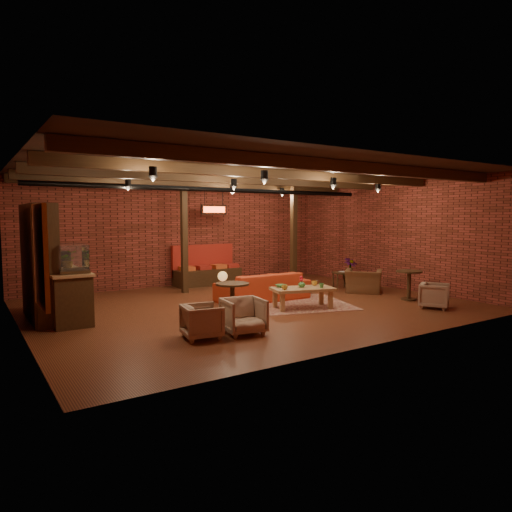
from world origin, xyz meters
TOP-DOWN VIEW (x-y plane):
  - floor at (0.00, 0.00)m, footprint 10.00×10.00m
  - ceiling at (0.00, 0.00)m, footprint 10.00×8.00m
  - wall_back at (0.00, 4.00)m, footprint 10.00×0.02m
  - wall_front at (0.00, -4.00)m, footprint 10.00×0.02m
  - wall_left at (-5.00, 0.00)m, footprint 0.02×8.00m
  - wall_right at (5.00, 0.00)m, footprint 0.02×8.00m
  - ceiling_beams at (0.00, 0.00)m, footprint 9.80×6.40m
  - ceiling_pipe at (0.00, 1.60)m, footprint 9.60×0.12m
  - post_left at (-0.60, 2.60)m, footprint 0.16×0.16m
  - post_right at (2.80, 2.00)m, footprint 0.16×0.16m
  - service_counter at (-4.10, 1.00)m, footprint 0.80×2.50m
  - plant_counter at (-4.00, 1.20)m, footprint 0.35×0.39m
  - shelving_hutch at (-4.50, 1.10)m, footprint 0.52×2.00m
  - chalkboard_menu at (-4.93, -2.30)m, footprint 0.08×0.96m
  - banquette at (0.60, 3.55)m, footprint 2.10×0.70m
  - service_sign at (0.60, 3.10)m, footprint 0.86×0.06m
  - ceiling_spotlights at (0.00, 0.00)m, footprint 6.40×4.40m
  - rug at (0.75, -0.36)m, footprint 3.53×3.06m
  - sofa at (0.59, 0.41)m, footprint 2.42×0.96m
  - coffee_table at (0.77, -0.95)m, footprint 1.57×1.08m
  - side_table_lamp at (-0.39, 0.78)m, footprint 0.44×0.44m
  - round_table_left at (-1.08, -0.92)m, footprint 0.71×0.71m
  - armchair_a at (-2.35, -2.04)m, footprint 0.70×0.73m
  - armchair_b at (-1.57, -2.17)m, footprint 0.79×0.76m
  - armchair_right at (3.64, -0.14)m, footprint 1.13×1.17m
  - side_table_book at (3.58, 0.70)m, footprint 0.58×0.58m
  - round_table_right at (3.75, -1.61)m, footprint 0.65×0.65m
  - armchair_far at (3.41, -2.61)m, footprint 0.84×0.82m
  - plant_tall at (4.40, 1.16)m, footprint 1.52×1.52m

SIDE VIEW (x-z plane):
  - floor at x=0.00m, z-range 0.00..0.00m
  - rug at x=0.75m, z-range 0.00..0.01m
  - armchair_far at x=3.41m, z-range 0.00..0.64m
  - armchair_a at x=-2.35m, z-range 0.00..0.66m
  - sofa at x=0.59m, z-range 0.00..0.70m
  - armchair_b at x=-1.57m, z-range 0.00..0.73m
  - armchair_right at x=3.64m, z-range 0.00..0.87m
  - coffee_table at x=0.77m, z-range 0.06..0.80m
  - side_table_book at x=3.58m, z-range 0.20..0.71m
  - banquette at x=0.60m, z-range 0.00..1.00m
  - round_table_left at x=-1.08m, z-range 0.13..0.87m
  - round_table_right at x=3.75m, z-range 0.13..0.89m
  - side_table_lamp at x=-0.39m, z-range 0.20..0.98m
  - service_counter at x=-4.10m, z-range 0.00..1.60m
  - shelving_hutch at x=-4.50m, z-range 0.00..2.40m
  - plant_counter at x=-4.00m, z-range 1.07..1.37m
  - plant_tall at x=4.40m, z-range 0.00..2.51m
  - wall_back at x=0.00m, z-range 0.00..3.20m
  - wall_front at x=0.00m, z-range 0.00..3.20m
  - wall_left at x=-5.00m, z-range 0.00..3.20m
  - wall_right at x=5.00m, z-range 0.00..3.20m
  - post_left at x=-0.60m, z-range 0.00..3.20m
  - post_right at x=2.80m, z-range 0.00..3.20m
  - chalkboard_menu at x=-4.93m, z-range 0.87..2.33m
  - service_sign at x=0.60m, z-range 2.20..2.50m
  - ceiling_pipe at x=0.00m, z-range 2.79..2.91m
  - ceiling_spotlights at x=0.00m, z-range 2.72..3.00m
  - ceiling_beams at x=0.00m, z-range 2.97..3.19m
  - ceiling at x=0.00m, z-range 3.19..3.21m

